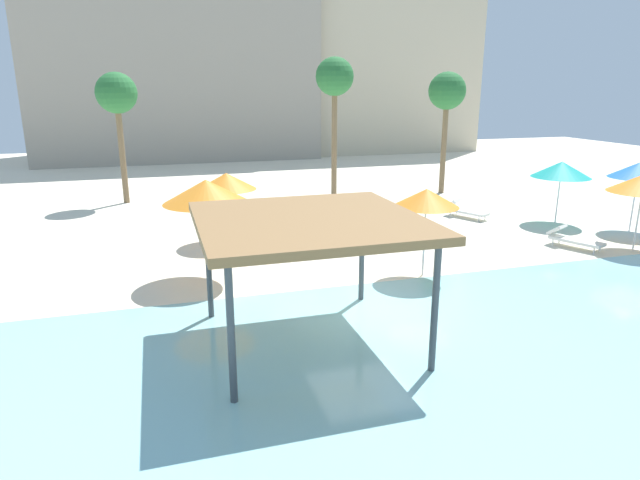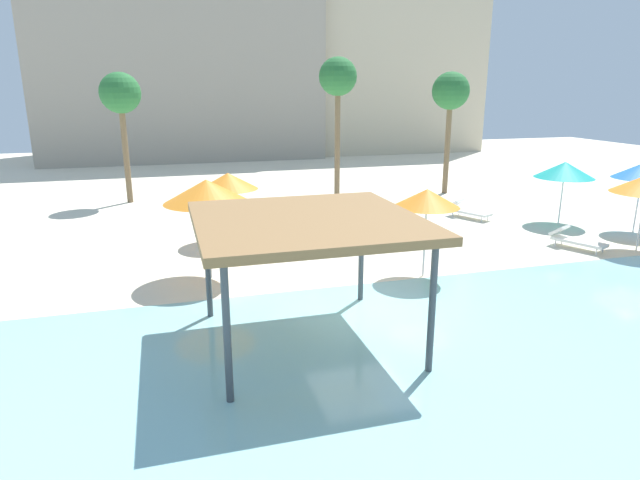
% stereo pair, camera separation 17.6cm
% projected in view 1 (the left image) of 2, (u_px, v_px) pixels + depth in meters
% --- Properties ---
extents(ground_plane, '(80.00, 80.00, 0.00)m').
position_uv_depth(ground_plane, '(363.00, 307.00, 14.05)').
color(ground_plane, beige).
extents(lagoon_water, '(44.00, 13.50, 0.04)m').
position_uv_depth(lagoon_water, '(475.00, 421.00, 9.21)').
color(lagoon_water, '#8CC6CC').
rests_on(lagoon_water, ground).
extents(shade_pavilion, '(4.62, 4.62, 2.85)m').
position_uv_depth(shade_pavilion, '(309.00, 225.00, 11.39)').
color(shade_pavilion, '#42474C').
rests_on(shade_pavilion, ground).
extents(beach_umbrella_orange_0, '(2.12, 2.12, 2.53)m').
position_uv_depth(beach_umbrella_orange_0, '(226.00, 181.00, 19.36)').
color(beach_umbrella_orange_0, silver).
rests_on(beach_umbrella_orange_0, ground).
extents(beach_umbrella_orange_2, '(1.91, 1.91, 2.64)m').
position_uv_depth(beach_umbrella_orange_2, '(426.00, 198.00, 15.77)').
color(beach_umbrella_orange_2, silver).
rests_on(beach_umbrella_orange_2, ground).
extents(beach_umbrella_teal_5, '(2.36, 2.36, 2.56)m').
position_uv_depth(beach_umbrella_teal_5, '(561.00, 169.00, 22.18)').
color(beach_umbrella_teal_5, silver).
rests_on(beach_umbrella_teal_5, ground).
extents(beach_umbrella_orange_6, '(2.48, 2.48, 2.95)m').
position_uv_depth(beach_umbrella_orange_6, '(206.00, 192.00, 15.48)').
color(beach_umbrella_orange_6, silver).
rests_on(beach_umbrella_orange_6, ground).
extents(beach_umbrella_blue_7, '(2.17, 2.17, 2.70)m').
position_uv_depth(beach_umbrella_blue_7, '(639.00, 170.00, 20.88)').
color(beach_umbrella_blue_7, silver).
rests_on(beach_umbrella_blue_7, ground).
extents(lounge_chair_1, '(1.33, 1.97, 0.74)m').
position_uv_depth(lounge_chair_1, '(572.00, 238.00, 19.19)').
color(lounge_chair_1, white).
rests_on(lounge_chair_1, ground).
extents(lounge_chair_2, '(1.36, 1.97, 0.74)m').
position_uv_depth(lounge_chair_2, '(464.00, 210.00, 23.64)').
color(lounge_chair_2, white).
rests_on(lounge_chair_2, ground).
extents(lounge_chair_3, '(1.05, 1.99, 0.74)m').
position_uv_depth(lounge_chair_3, '(325.00, 231.00, 20.19)').
color(lounge_chair_3, white).
rests_on(lounge_chair_3, ground).
extents(palm_tree_0, '(1.90, 1.90, 6.23)m').
position_uv_depth(palm_tree_0, '(447.00, 94.00, 27.82)').
color(palm_tree_0, brown).
rests_on(palm_tree_0, ground).
extents(palm_tree_1, '(1.90, 1.90, 6.16)m').
position_uv_depth(palm_tree_1, '(117.00, 96.00, 25.35)').
color(palm_tree_1, brown).
rests_on(palm_tree_1, ground).
extents(palm_tree_2, '(1.90, 1.90, 6.93)m').
position_uv_depth(palm_tree_2, '(335.00, 80.00, 27.06)').
color(palm_tree_2, brown).
rests_on(palm_tree_2, ground).
extents(hotel_block_0, '(20.93, 10.45, 14.75)m').
position_uv_depth(hotel_block_0, '(175.00, 62.00, 42.99)').
color(hotel_block_0, '#9E9384').
rests_on(hotel_block_0, ground).
extents(hotel_block_1, '(17.40, 9.16, 16.12)m').
position_uv_depth(hotel_block_1, '(367.00, 56.00, 47.67)').
color(hotel_block_1, beige).
rests_on(hotel_block_1, ground).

